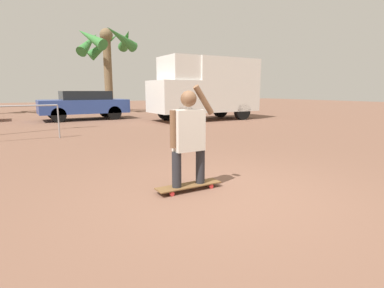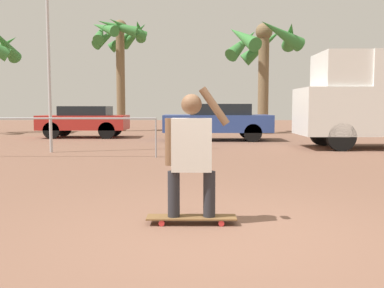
{
  "view_description": "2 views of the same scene",
  "coord_description": "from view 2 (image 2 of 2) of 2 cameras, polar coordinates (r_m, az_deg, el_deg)",
  "views": [
    {
      "loc": [
        -2.55,
        -3.38,
        1.5
      ],
      "look_at": [
        0.01,
        0.94,
        0.6
      ],
      "focal_mm": 28.0,
      "sensor_mm": 36.0,
      "label": 1
    },
    {
      "loc": [
        -0.32,
        -4.46,
        1.35
      ],
      "look_at": [
        -0.35,
        0.74,
        0.9
      ],
      "focal_mm": 40.0,
      "sensor_mm": 36.0,
      "label": 2
    }
  ],
  "objects": [
    {
      "name": "palm_tree_near_van",
      "position": [
        22.45,
        9.53,
        12.79
      ],
      "size": [
        4.01,
        4.1,
        5.74
      ],
      "color": "brown",
      "rests_on": "ground_plane"
    },
    {
      "name": "palm_tree_center_background",
      "position": [
        24.88,
        -9.61,
        13.58
      ],
      "size": [
        3.47,
        3.5,
        6.31
      ],
      "color": "brown",
      "rests_on": "ground_plane"
    },
    {
      "name": "ground_plane",
      "position": [
        4.67,
        4.38,
        -11.92
      ],
      "size": [
        80.0,
        80.0,
        0.0
      ],
      "primitive_type": "plane",
      "color": "brown"
    },
    {
      "name": "flagpole",
      "position": [
        13.63,
        -18.29,
        14.98
      ],
      "size": [
        1.19,
        0.12,
        6.57
      ],
      "color": "#B7B7BC",
      "rests_on": "ground_plane"
    },
    {
      "name": "parked_car_blue",
      "position": [
        17.49,
        3.45,
        3.13
      ],
      "size": [
        4.34,
        1.94,
        1.48
      ],
      "color": "black",
      "rests_on": "ground_plane"
    },
    {
      "name": "plaza_railing_segment",
      "position": [
        12.1,
        -18.7,
        2.7
      ],
      "size": [
        5.85,
        0.05,
        1.08
      ],
      "color": "#99999E",
      "rests_on": "ground_plane"
    },
    {
      "name": "person_skateboarder",
      "position": [
        4.9,
        -0.08,
        -0.56
      ],
      "size": [
        0.74,
        0.24,
        1.51
      ],
      "color": "#28282D",
      "rests_on": "skateboard"
    },
    {
      "name": "skateboard",
      "position": [
        5.04,
        -0.07,
        -9.79
      ],
      "size": [
        1.04,
        0.26,
        0.08
      ],
      "color": "brown",
      "rests_on": "ground_plane"
    },
    {
      "name": "parked_car_red",
      "position": [
        19.64,
        -14.14,
        3.08
      ],
      "size": [
        3.81,
        1.85,
        1.39
      ],
      "color": "black",
      "rests_on": "ground_plane"
    }
  ]
}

